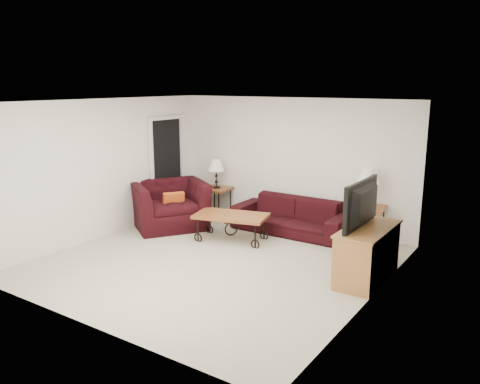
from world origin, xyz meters
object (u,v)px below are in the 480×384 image
object	(u,v)px
side_table_right	(366,225)
coffee_table	(231,227)
lamp_left	(216,174)
tv_stand	(367,254)
lamp_right	(368,187)
sofa	(291,216)
backpack	(327,232)
side_table_left	(217,202)
television	(369,205)
armchair	(170,205)

from	to	relation	value
side_table_right	coffee_table	xyz separation A→B (m)	(-2.06, -1.18, -0.10)
lamp_left	side_table_right	bearing A→B (deg)	-0.00
coffee_table	tv_stand	distance (m)	2.66
lamp_left	lamp_right	size ratio (longest dim) A/B	0.91
side_table_right	lamp_right	xyz separation A→B (m)	(0.00, 0.00, 0.67)
lamp_left	tv_stand	bearing A→B (deg)	-22.25
coffee_table	sofa	bearing A→B (deg)	55.66
sofa	backpack	distance (m)	0.90
sofa	side_table_right	bearing A→B (deg)	7.46
sofa	lamp_right	size ratio (longest dim) A/B	3.32
side_table_right	tv_stand	xyz separation A→B (m)	(0.57, -1.57, 0.05)
lamp_left	tv_stand	world-z (taller)	lamp_left
backpack	coffee_table	bearing A→B (deg)	-149.88
side_table_left	lamp_right	distance (m)	3.33
coffee_table	side_table_left	bearing A→B (deg)	135.32
side_table_right	lamp_left	size ratio (longest dim) A/B	1.10
coffee_table	television	xyz separation A→B (m)	(2.61, -0.39, 0.87)
sofa	side_table_left	size ratio (longest dim) A/B	3.66
side_table_right	coffee_table	bearing A→B (deg)	-150.18
lamp_right	tv_stand	size ratio (longest dim) A/B	0.52
side_table_right	lamp_right	size ratio (longest dim) A/B	1.00
lamp_right	backpack	bearing A→B (deg)	-139.65
lamp_left	armchair	distance (m)	1.29
lamp_left	lamp_right	bearing A→B (deg)	-0.00
armchair	television	xyz separation A→B (m)	(4.08, -0.40, 0.66)
side_table_left	television	xyz separation A→B (m)	(3.81, -1.57, 0.80)
armchair	backpack	bearing A→B (deg)	-42.51
side_table_left	tv_stand	bearing A→B (deg)	-22.25
sofa	coffee_table	xyz separation A→B (m)	(-0.68, -1.00, -0.09)
armchair	backpack	xyz separation A→B (m)	(3.01, 0.72, -0.22)
side_table_left	side_table_right	world-z (taller)	side_table_right
side_table_right	lamp_left	distance (m)	3.30
lamp_right	television	bearing A→B (deg)	-70.52
coffee_table	television	distance (m)	2.78
coffee_table	television	bearing A→B (deg)	-8.40
lamp_left	coffee_table	xyz separation A→B (m)	(1.19, -1.18, -0.67)
side_table_right	side_table_left	bearing A→B (deg)	180.00
backpack	armchair	bearing A→B (deg)	-162.00
sofa	armchair	xyz separation A→B (m)	(-2.16, -0.99, 0.12)
sofa	side_table_right	xyz separation A→B (m)	(1.38, 0.18, 0.01)
sofa	armchair	world-z (taller)	armchair
lamp_left	tv_stand	size ratio (longest dim) A/B	0.47
sofa	side_table_left	distance (m)	1.89
side_table_right	lamp_right	bearing A→B (deg)	0.00
lamp_right	armchair	xyz separation A→B (m)	(-3.53, -1.17, -0.56)
side_table_left	television	distance (m)	4.19
side_table_right	tv_stand	world-z (taller)	tv_stand
side_table_left	lamp_left	size ratio (longest dim) A/B	1.00
lamp_right	armchair	distance (m)	3.76
side_table_right	lamp_left	bearing A→B (deg)	180.00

